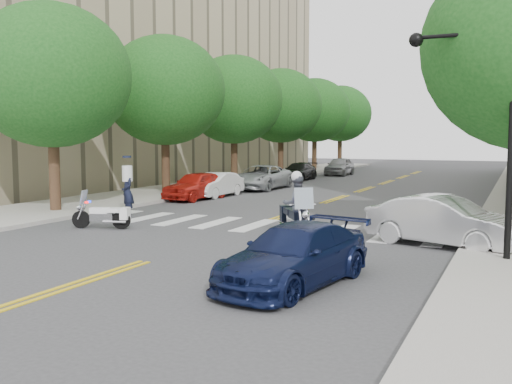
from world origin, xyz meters
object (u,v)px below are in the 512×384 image
Objects in this scene: motorcycle_police at (296,209)px; motorcycle_parked at (106,215)px; officer_standing at (128,192)px; sedan_blue at (294,255)px; convertible at (444,221)px.

motorcycle_police is 1.13× the size of motorcycle_parked.
sedan_blue is at bearing 1.92° from officer_standing.
motorcycle_parked is 10.92m from convertible.
sedan_blue is (-2.30, -5.81, -0.09)m from convertible.
motorcycle_parked is 0.45× the size of sedan_blue.
convertible is (10.81, 1.58, 0.26)m from motorcycle_parked.
officer_standing is at bearing 154.89° from sedan_blue.
sedan_blue is at bearing 74.75° from motorcycle_police.
sedan_blue is (1.91, -5.05, -0.30)m from motorcycle_police.
sedan_blue is at bearing 175.86° from convertible.
motorcycle_police reaches higher than officer_standing.
motorcycle_police is 1.16× the size of officer_standing.
motorcycle_police reaches higher than convertible.
convertible is 6.26m from sedan_blue.
motorcycle_parked is (-6.59, -0.81, -0.47)m from motorcycle_police.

